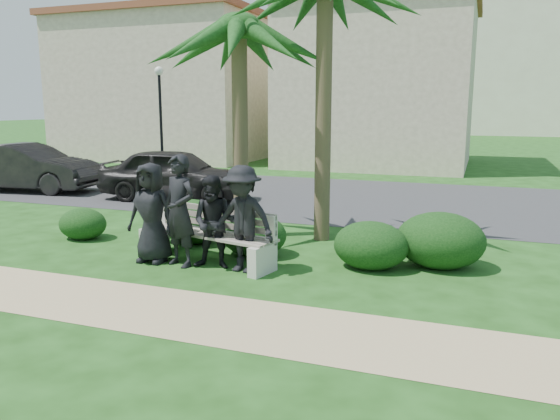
% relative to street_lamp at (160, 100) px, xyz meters
% --- Properties ---
extents(ground, '(160.00, 160.00, 0.00)m').
position_rel_street_lamp_xyz_m(ground, '(9.00, -12.00, -2.94)').
color(ground, '#193F12').
rests_on(ground, ground).
extents(footpath, '(30.00, 1.60, 0.01)m').
position_rel_street_lamp_xyz_m(footpath, '(9.00, -13.80, -2.94)').
color(footpath, tan).
rests_on(footpath, ground).
extents(asphalt_street, '(160.00, 8.00, 0.01)m').
position_rel_street_lamp_xyz_m(asphalt_street, '(9.00, -4.00, -2.94)').
color(asphalt_street, '#2D2D30').
rests_on(asphalt_street, ground).
extents(stucco_bldg_left, '(10.40, 8.40, 7.30)m').
position_rel_street_lamp_xyz_m(stucco_bldg_left, '(-3.00, 6.00, 0.72)').
color(stucco_bldg_left, tan).
rests_on(stucco_bldg_left, ground).
extents(stucco_bldg_right, '(8.40, 8.40, 7.30)m').
position_rel_street_lamp_xyz_m(stucco_bldg_right, '(8.00, 6.00, 0.72)').
color(stucco_bldg_right, tan).
rests_on(stucco_bldg_right, ground).
extents(street_lamp, '(0.36, 0.36, 4.29)m').
position_rel_street_lamp_xyz_m(street_lamp, '(0.00, 0.00, 0.00)').
color(street_lamp, black).
rests_on(street_lamp, ground).
extents(park_bench, '(2.80, 1.20, 0.93)m').
position_rel_street_lamp_xyz_m(park_bench, '(8.13, -11.50, -2.52)').
color(park_bench, gray).
rests_on(park_bench, ground).
extents(man_a, '(0.86, 0.56, 1.76)m').
position_rel_street_lamp_xyz_m(man_a, '(7.25, -11.83, -2.07)').
color(man_a, black).
rests_on(man_a, ground).
extents(man_b, '(0.81, 0.65, 1.92)m').
position_rel_street_lamp_xyz_m(man_b, '(7.84, -11.87, -1.98)').
color(man_b, black).
rests_on(man_b, ground).
extents(man_c, '(0.86, 0.72, 1.58)m').
position_rel_street_lamp_xyz_m(man_c, '(8.46, -11.79, -2.15)').
color(man_c, black).
rests_on(man_c, ground).
extents(man_d, '(1.21, 0.78, 1.77)m').
position_rel_street_lamp_xyz_m(man_d, '(8.98, -11.81, -2.06)').
color(man_d, black).
rests_on(man_d, ground).
extents(hedge_a, '(1.01, 0.84, 0.66)m').
position_rel_street_lamp_xyz_m(hedge_a, '(4.93, -10.87, -2.61)').
color(hedge_a, black).
rests_on(hedge_a, ground).
extents(hedge_b, '(1.38, 1.14, 0.90)m').
position_rel_street_lamp_xyz_m(hedge_b, '(7.21, -10.34, -2.49)').
color(hedge_b, black).
rests_on(hedge_b, ground).
extents(hedge_d, '(1.23, 1.02, 0.80)m').
position_rel_street_lamp_xyz_m(hedge_d, '(8.74, -10.79, -2.54)').
color(hedge_d, black).
rests_on(hedge_d, ground).
extents(hedge_e, '(1.27, 1.05, 0.83)m').
position_rel_street_lamp_xyz_m(hedge_e, '(10.93, -10.87, -2.53)').
color(hedge_e, black).
rests_on(hedge_e, ground).
extents(hedge_f, '(1.50, 1.24, 0.98)m').
position_rel_street_lamp_xyz_m(hedge_f, '(12.02, -10.39, -2.46)').
color(hedge_f, black).
rests_on(hedge_f, ground).
extents(palm_left, '(3.00, 3.00, 5.16)m').
position_rel_street_lamp_xyz_m(palm_left, '(7.92, -9.52, 1.26)').
color(palm_left, brown).
rests_on(palm_left, ground).
extents(car_a, '(4.59, 2.29, 1.50)m').
position_rel_street_lamp_xyz_m(car_a, '(4.22, -5.98, -2.19)').
color(car_a, black).
rests_on(car_a, ground).
extents(car_b, '(4.77, 2.21, 1.51)m').
position_rel_street_lamp_xyz_m(car_b, '(-1.07, -6.25, -2.19)').
color(car_b, black).
rests_on(car_b, ground).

